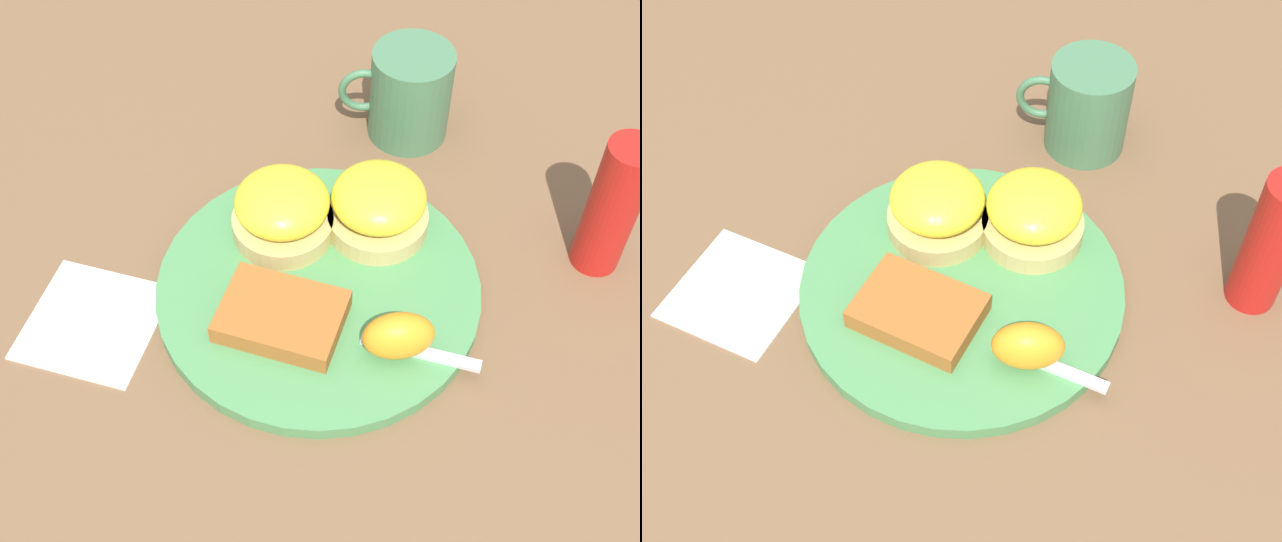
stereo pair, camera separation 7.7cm
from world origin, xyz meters
TOP-DOWN VIEW (x-y plane):
  - ground_plane at (0.00, 0.00)m, footprint 1.10×1.10m
  - plate at (0.00, 0.00)m, footprint 0.29×0.29m
  - sandwich_benedict_left at (-0.05, -0.07)m, footprint 0.09×0.09m
  - sandwich_benedict_right at (0.03, -0.06)m, footprint 0.09×0.09m
  - hashbrown_patty at (0.03, 0.04)m, footprint 0.12×0.10m
  - orange_wedge at (-0.06, 0.07)m, footprint 0.06×0.04m
  - fork at (-0.03, 0.06)m, footprint 0.19×0.07m
  - cup at (-0.09, -0.21)m, footprint 0.11×0.08m
  - napkin at (0.20, 0.03)m, footprint 0.14×0.14m
  - condiment_bottle at (-0.25, -0.04)m, footprint 0.04×0.04m

SIDE VIEW (x-z plane):
  - ground_plane at x=0.00m, z-range 0.00..0.00m
  - napkin at x=0.20m, z-range 0.00..0.00m
  - plate at x=0.00m, z-range 0.00..0.01m
  - fork at x=-0.03m, z-range 0.01..0.02m
  - hashbrown_patty at x=0.03m, z-range 0.01..0.03m
  - orange_wedge at x=-0.06m, z-range 0.01..0.06m
  - sandwich_benedict_left at x=-0.05m, z-range 0.01..0.07m
  - sandwich_benedict_right at x=0.03m, z-range 0.01..0.07m
  - cup at x=-0.09m, z-range 0.00..0.10m
  - condiment_bottle at x=-0.25m, z-range 0.00..0.14m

